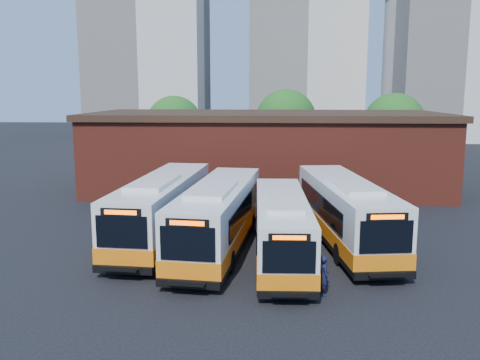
# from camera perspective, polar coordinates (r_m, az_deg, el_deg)

# --- Properties ---
(ground) EXTENTS (220.00, 220.00, 0.00)m
(ground) POSITION_cam_1_polar(r_m,az_deg,el_deg) (23.60, 2.15, -10.13)
(ground) COLOR black
(bus_west) EXTENTS (3.56, 13.30, 3.59)m
(bus_west) POSITION_cam_1_polar(r_m,az_deg,el_deg) (28.32, -8.66, -3.39)
(bus_west) COLOR silver
(bus_west) RESTS_ON ground
(bus_midwest) EXTENTS (3.86, 13.16, 3.54)m
(bus_midwest) POSITION_cam_1_polar(r_m,az_deg,el_deg) (26.34, -2.40, -4.34)
(bus_midwest) COLOR silver
(bus_midwest) RESTS_ON ground
(bus_mideast) EXTENTS (2.80, 11.78, 3.19)m
(bus_mideast) POSITION_cam_1_polar(r_m,az_deg,el_deg) (24.94, 4.68, -5.56)
(bus_mideast) COLOR silver
(bus_mideast) RESTS_ON ground
(bus_east) EXTENTS (4.33, 13.21, 3.55)m
(bus_east) POSITION_cam_1_polar(r_m,az_deg,el_deg) (27.90, 11.71, -3.72)
(bus_east) COLOR silver
(bus_east) RESTS_ON ground
(transit_worker) EXTENTS (0.47, 0.64, 1.63)m
(transit_worker) POSITION_cam_1_polar(r_m,az_deg,el_deg) (20.95, 9.42, -10.54)
(transit_worker) COLOR black
(transit_worker) RESTS_ON ground
(depot_building) EXTENTS (28.60, 12.60, 6.40)m
(depot_building) POSITION_cam_1_polar(r_m,az_deg,el_deg) (42.44, 2.91, 3.37)
(depot_building) COLOR maroon
(depot_building) RESTS_ON ground
(tree_west) EXTENTS (6.00, 6.00, 7.65)m
(tree_west) POSITION_cam_1_polar(r_m,az_deg,el_deg) (55.29, -7.39, 6.26)
(tree_west) COLOR #382314
(tree_west) RESTS_ON ground
(tree_mid) EXTENTS (6.56, 6.56, 8.36)m
(tree_mid) POSITION_cam_1_polar(r_m,az_deg,el_deg) (56.26, 5.17, 6.81)
(tree_mid) COLOR #382314
(tree_mid) RESTS_ON ground
(tree_east) EXTENTS (6.24, 6.24, 7.96)m
(tree_east) POSITION_cam_1_polar(r_m,az_deg,el_deg) (54.70, 16.91, 6.08)
(tree_east) COLOR #382314
(tree_east) RESTS_ON ground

